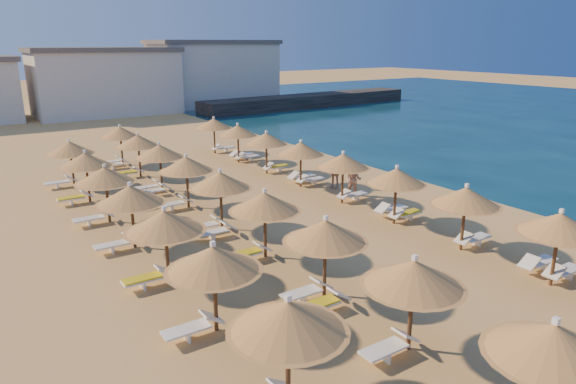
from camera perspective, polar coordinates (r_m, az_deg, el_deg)
ground at (r=20.72m, az=6.65°, el=-5.96°), size 220.00×220.00×0.00m
jetty at (r=65.73m, az=2.42°, el=10.11°), size 30.19×5.91×1.50m
hotel_blocks at (r=62.82m, az=-19.56°, el=11.63°), size 45.84×9.97×8.10m
parasol_row_east at (r=24.18m, az=8.90°, el=2.53°), size 2.71×35.57×2.68m
parasol_row_west at (r=20.37m, az=-5.26°, el=0.07°), size 2.71×35.57×2.68m
parasol_row_inland at (r=20.63m, az=-17.09°, el=-0.40°), size 2.71×24.62×2.68m
loungers at (r=21.96m, az=-1.26°, el=-3.58°), size 13.66×33.40×0.66m
beachgoer_b at (r=27.02m, az=7.25°, el=1.37°), size 1.05×1.11×1.81m
beachgoer_c at (r=28.48m, az=5.22°, el=2.18°), size 1.03×1.07×1.79m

